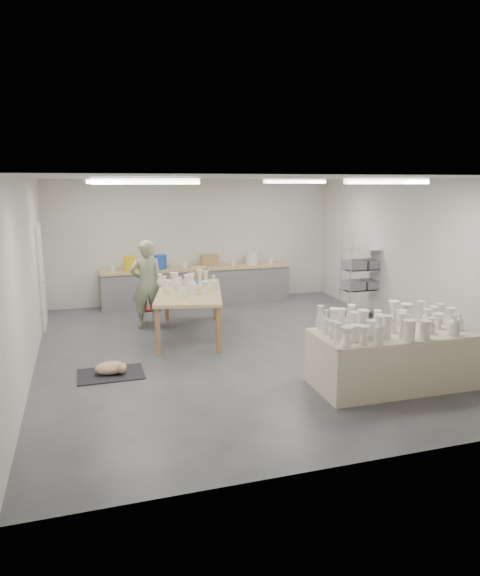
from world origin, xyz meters
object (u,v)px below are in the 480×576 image
object	(u,v)px
work_table	(190,289)
red_stool	(146,310)
potter	(147,284)
drying_table	(390,355)

from	to	relation	value
work_table	red_stool	size ratio (longest dim) A/B	5.80
work_table	red_stool	xyz separation A→B (m)	(-0.74, 0.98, -0.59)
work_table	red_stool	world-z (taller)	work_table
potter	red_stool	bearing A→B (deg)	-87.85
drying_table	red_stool	distance (m)	5.32
work_table	potter	xyz separation A→B (m)	(-0.74, 0.71, 0.01)
drying_table	work_table	size ratio (longest dim) A/B	0.90
red_stool	work_table	bearing A→B (deg)	-53.08
drying_table	work_table	bearing A→B (deg)	124.53
drying_table	potter	distance (m)	5.12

